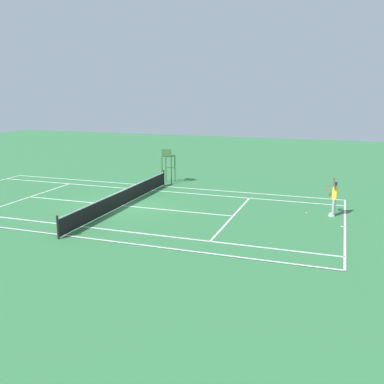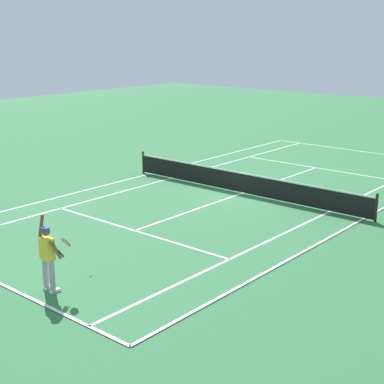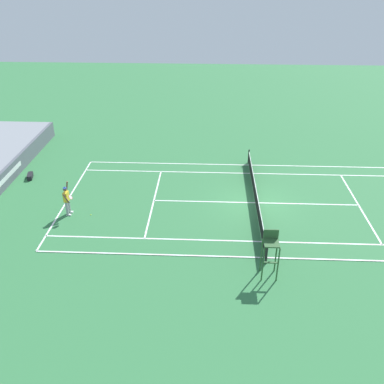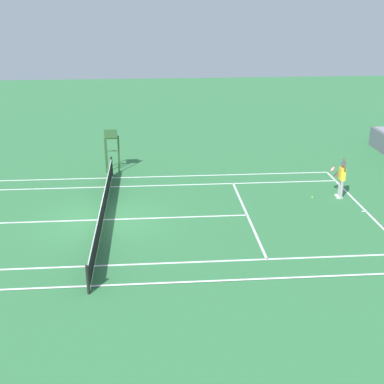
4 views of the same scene
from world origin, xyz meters
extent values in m
plane|color=#337542|center=(0.00, 0.00, 0.00)|extent=(80.00, 80.00, 0.00)
cube|color=#337542|center=(0.00, 0.00, 0.01)|extent=(10.98, 23.78, 0.02)
cube|color=white|center=(0.00, -11.89, 0.02)|extent=(10.98, 0.10, 0.01)
cube|color=white|center=(-5.49, 0.00, 0.02)|extent=(0.10, 23.78, 0.01)
cube|color=white|center=(5.49, 0.00, 0.02)|extent=(0.10, 23.78, 0.01)
cube|color=white|center=(-4.11, 0.00, 0.02)|extent=(0.10, 23.78, 0.01)
cube|color=white|center=(4.11, 0.00, 0.02)|extent=(0.10, 23.78, 0.01)
cube|color=white|center=(0.00, 6.40, 0.02)|extent=(8.22, 0.10, 0.01)
cube|color=white|center=(0.00, -6.40, 0.02)|extent=(8.22, 0.10, 0.01)
cube|color=white|center=(0.00, 0.00, 0.02)|extent=(0.10, 12.80, 0.01)
cube|color=white|center=(0.00, -11.79, 0.02)|extent=(0.10, 0.20, 0.01)
cylinder|color=black|center=(-5.94, 0.00, 0.54)|extent=(0.10, 0.10, 1.07)
cylinder|color=black|center=(5.94, 0.00, 0.54)|extent=(0.10, 0.10, 1.07)
cube|color=black|center=(0.00, 0.00, 0.48)|extent=(11.78, 0.02, 0.84)
cube|color=white|center=(0.00, 0.00, 0.90)|extent=(11.78, 0.03, 0.06)
cylinder|color=#9E9EA3|center=(-1.64, 11.28, 0.46)|extent=(0.15, 0.15, 0.92)
cylinder|color=#9E9EA3|center=(-1.96, 11.31, 0.46)|extent=(0.15, 0.15, 0.92)
cube|color=white|center=(-1.65, 11.22, 0.05)|extent=(0.14, 0.29, 0.10)
cube|color=white|center=(-1.97, 11.25, 0.05)|extent=(0.14, 0.29, 0.10)
cube|color=yellow|center=(-1.80, 11.30, 1.22)|extent=(0.42, 0.27, 0.60)
sphere|color=brown|center=(-1.80, 11.30, 1.69)|extent=(0.22, 0.22, 0.22)
cylinder|color=#2D4CA8|center=(-1.80, 11.30, 1.78)|extent=(0.21, 0.21, 0.06)
cylinder|color=brown|center=(-1.55, 11.25, 1.78)|extent=(0.11, 0.22, 0.61)
cylinder|color=brown|center=(-2.07, 11.21, 1.24)|extent=(0.11, 0.33, 0.56)
cylinder|color=black|center=(-2.12, 11.10, 1.11)|extent=(0.05, 0.19, 0.25)
torus|color=red|center=(-2.12, 10.92, 1.37)|extent=(0.32, 0.22, 0.26)
cylinder|color=silver|center=(-2.12, 10.92, 1.37)|extent=(0.28, 0.18, 0.22)
sphere|color=#D1E533|center=(-1.88, 9.95, 0.03)|extent=(0.07, 0.07, 0.07)
camera|label=1|loc=(20.95, 11.43, 6.28)|focal=40.26mm
camera|label=2|loc=(-13.98, 19.78, 6.69)|focal=54.83mm
camera|label=3|loc=(-22.40, 2.97, 13.29)|focal=38.61mm
camera|label=4|loc=(20.83, 2.26, 9.33)|focal=48.06mm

